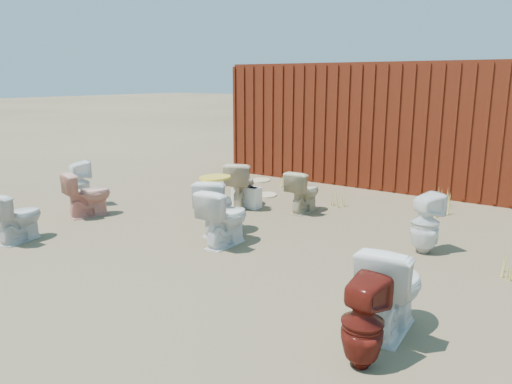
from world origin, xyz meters
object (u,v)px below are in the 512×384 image
Objects in this scene: toilet_front_e at (393,288)px; toilet_back_e at (425,223)px; toilet_front_pink at (88,194)px; toilet_front_maroon at (363,323)px; toilet_back_a at (79,184)px; toilet_front_a at (18,217)px; toilet_back_beige_right at (304,191)px; loose_tank at (246,197)px; toilet_back_yellowlid at (216,206)px; toilet_front_c at (225,217)px; shipping_container at (383,122)px; toilet_back_beige_left at (241,184)px.

toilet_back_e is at bearing -83.65° from toilet_front_e.
toilet_front_pink is 5.23m from toilet_front_e.
toilet_front_maroon is 0.91× the size of toilet_back_a.
toilet_front_pink is at bearing -8.52° from toilet_front_maroon.
toilet_front_maroon is 0.64m from toilet_front_e.
toilet_back_a is at bearing -9.59° from toilet_front_maroon.
toilet_front_a is 5.20m from toilet_back_e.
toilet_back_beige_right is 1.36× the size of loose_tank.
toilet_front_pink is at bearing -9.75° from toilet_back_yellowlid.
toilet_front_pink is 0.91× the size of toilet_back_yellowlid.
toilet_front_c is at bearing 119.34° from toilet_back_yellowlid.
loose_tank is at bearing 17.48° from toilet_back_beige_right.
toilet_back_beige_right is 0.88× the size of toilet_back_yellowlid.
toilet_front_e is (2.62, -6.31, -0.80)m from shipping_container.
shipping_container reaches higher than toilet_front_e.
toilet_back_a is (-3.17, -5.23, -0.81)m from shipping_container.
toilet_back_beige_right is 0.90× the size of toilet_back_e.
toilet_front_maroon is at bearing -69.24° from shipping_container.
shipping_container is 8.85× the size of toilet_back_beige_right.
toilet_front_e is at bearing 174.54° from toilet_front_a.
shipping_container reaches higher than toilet_back_e.
toilet_front_maroon is 1.41× the size of loose_tank.
toilet_back_yellowlid is at bearing -25.60° from toilet_front_maroon.
toilet_front_a is at bearing 44.19° from toilet_back_beige_left.
toilet_back_a reaches higher than toilet_back_yellowlid.
toilet_back_beige_left is (-1.02, 1.69, 0.01)m from toilet_front_c.
shipping_container is at bearing -62.26° from toilet_front_maroon.
loose_tank is (-0.93, 1.73, -0.20)m from toilet_front_c.
toilet_front_a is 1.34m from toilet_front_pink.
toilet_front_e is at bearing 130.91° from toilet_back_e.
toilet_front_a is at bearing 61.22° from toilet_back_e.
toilet_back_yellowlid reaches higher than toilet_front_a.
toilet_front_c is at bearing -24.03° from toilet_front_e.
shipping_container is at bearing -119.65° from toilet_front_a.
toilet_back_a reaches higher than toilet_front_c.
toilet_back_beige_left is 1.13× the size of toilet_back_beige_right.
shipping_container is 8.53× the size of toilet_front_maroon.
toilet_front_e is at bearing 131.76° from toilet_back_beige_right.
toilet_back_beige_left reaches higher than toilet_back_e.
toilet_back_a is 3.73m from toilet_back_beige_right.
toilet_back_beige_right is (-2.56, 2.95, -0.06)m from toilet_front_e.
toilet_back_e is at bearing -10.86° from loose_tank.
toilet_front_maroon is 0.92× the size of toilet_back_beige_left.
loose_tank is at bearing -93.00° from toilet_back_yellowlid.
toilet_back_beige_left is at bearing -40.18° from toilet_front_e.
toilet_front_c is 0.97× the size of toilet_back_yellowlid.
toilet_back_e reaches higher than toilet_front_a.
toilet_back_beige_left is at bearing 17.90° from toilet_back_beige_right.
toilet_back_beige_left reaches higher than toilet_back_beige_right.
shipping_container reaches higher than toilet_back_beige_left.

